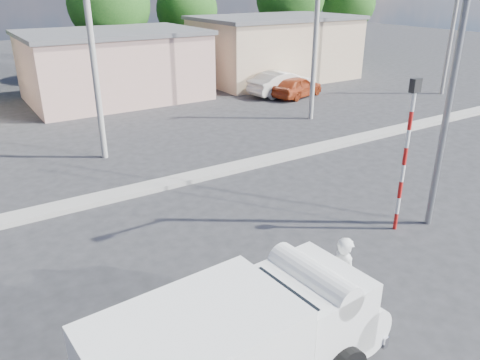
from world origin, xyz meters
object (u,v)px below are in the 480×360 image
traffic_pole (407,144)px  bicycle (341,304)px  car_red (297,87)px  truck (248,342)px  cyclist (342,289)px  car_cream (282,83)px  streetlight (454,53)px

traffic_pole → bicycle: bearing=-153.2°
bicycle → car_red: 21.17m
truck → traffic_pole: traffic_pole is taller
truck → car_red: (15.29, 17.46, -0.54)m
cyclist → car_cream: (12.24, 17.97, -0.14)m
truck → bicycle: truck is taller
streetlight → bicycle: bearing=-160.3°
car_red → traffic_pole: (-8.38, -14.80, 1.94)m
truck → car_red: 23.22m
bicycle → streetlight: (5.23, 1.87, 4.43)m
truck → bicycle: size_ratio=2.65×
car_cream → traffic_pole: (-7.95, -15.80, 1.84)m
car_cream → traffic_pole: traffic_pole is taller
streetlight → car_cream: bearing=66.5°
traffic_pole → streetlight: streetlight is taller
traffic_pole → streetlight: 2.56m
truck → traffic_pole: size_ratio=1.22×
car_cream → streetlight: 18.06m
cyclist → traffic_pole: 5.10m
truck → car_red: size_ratio=1.40×
streetlight → traffic_pole: bearing=162.3°
truck → cyclist: truck is taller
car_cream → bicycle: bearing=141.4°
truck → car_cream: bearing=47.4°
truck → streetlight: streetlight is taller
traffic_pole → streetlight: (0.94, -0.30, 2.37)m
truck → bicycle: (2.62, 0.49, -0.67)m
truck → car_cream: (14.86, 18.46, -0.44)m
truck → streetlight: (7.85, 2.36, 3.77)m
cyclist → car_cream: bearing=-22.6°
car_red → bicycle: bearing=126.9°
cyclist → car_cream: 21.74m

